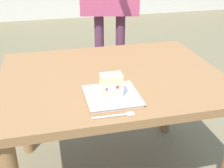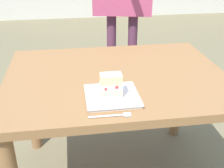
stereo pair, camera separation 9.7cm
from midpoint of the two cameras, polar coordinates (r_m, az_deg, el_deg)
patio_table at (r=1.54m, az=2.65°, el=-1.73°), size 1.14×0.88×0.70m
dessert_plate at (r=1.27m, az=2.18°, el=-2.46°), size 0.23×0.23×0.02m
cake_slice at (r=1.23m, az=2.06°, el=-0.31°), size 0.09×0.07×0.10m
dessert_fork at (r=1.14m, az=2.62°, el=-6.31°), size 0.17×0.02×0.01m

